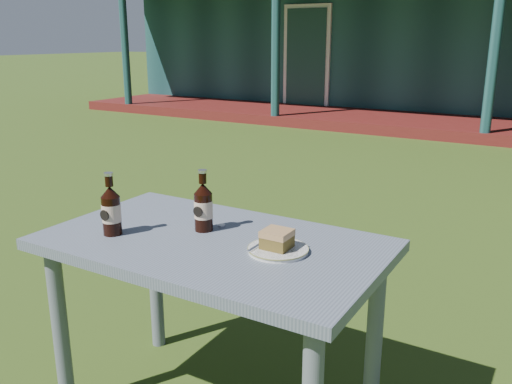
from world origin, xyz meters
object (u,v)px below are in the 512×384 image
Objects in this scene: cafe_table at (213,266)px; cola_bottle_near at (203,206)px; cola_bottle_far at (111,210)px; cake_slice at (277,239)px; plate at (278,249)px.

cafe_table is 0.22m from cola_bottle_near.
cola_bottle_near is 1.00× the size of cola_bottle_far.
cafe_table is 13.04× the size of cake_slice.
cafe_table is 5.88× the size of plate.
cola_bottle_near is at bearing 37.98° from cola_bottle_far.
cake_slice reaches higher than cafe_table.
cola_bottle_far is (-0.59, -0.16, 0.08)m from plate.
cola_bottle_near is at bearing 172.08° from cake_slice.
plate is 0.04m from cake_slice.
cola_bottle_far is at bearing -157.75° from cafe_table.
cola_bottle_near is at bearing 142.94° from cafe_table.
cola_bottle_far reaches higher than cake_slice.
cola_bottle_near and cola_bottle_far have the same top height.
cola_bottle_near is 0.33m from cola_bottle_far.
cake_slice is at bearing -7.92° from cola_bottle_near.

